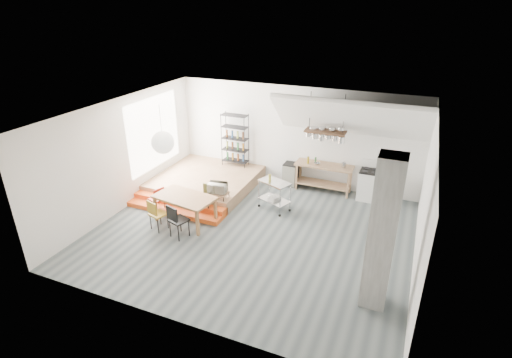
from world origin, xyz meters
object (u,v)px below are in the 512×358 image
at_px(dining_table, 185,199).
at_px(rolling_cart, 275,191).
at_px(mini_fridge, 291,174).
at_px(stove, 369,184).

relative_size(dining_table, rolling_cart, 1.73).
height_order(dining_table, rolling_cart, rolling_cart).
relative_size(dining_table, mini_fridge, 2.32).
distance_m(dining_table, mini_fridge, 3.91).
distance_m(stove, mini_fridge, 2.50).
xyz_separation_m(stove, rolling_cart, (-2.41, -1.75, 0.09)).
bearing_deg(dining_table, rolling_cart, 47.66).
height_order(stove, dining_table, stove).
relative_size(stove, rolling_cart, 1.16).
bearing_deg(mini_fridge, stove, -1.01).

